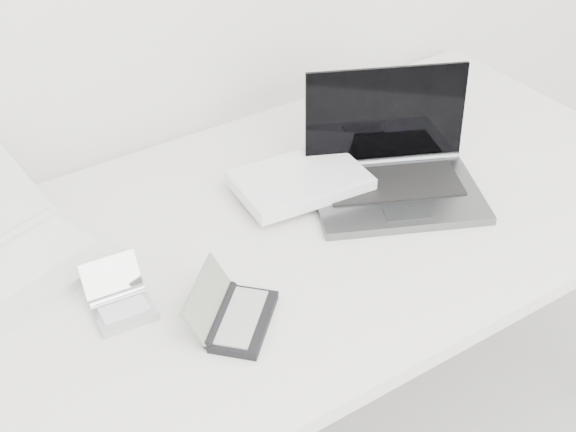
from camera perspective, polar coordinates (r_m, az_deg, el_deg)
desk at (r=1.54m, az=0.10°, el=-2.08°), size 1.60×0.80×0.73m
laptop_large at (r=1.59m, az=5.05°, el=2.92°), size 0.48×0.39×0.22m
netbook_open_white at (r=1.49m, az=-19.27°, el=-2.48°), size 0.37×0.41×0.12m
pda_silver at (r=1.35m, az=-11.83°, el=-6.01°), size 0.11×0.12×0.07m
palmtop_charcoal at (r=1.30m, az=-3.88°, el=-7.07°), size 0.19×0.19×0.08m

